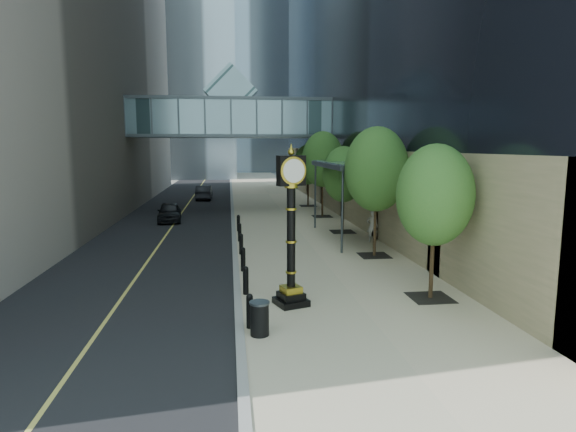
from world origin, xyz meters
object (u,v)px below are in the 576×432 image
object	(u,v)px
trash_bin	(260,320)
pedestrian	(373,226)
street_clock	(291,239)
car_far	(204,192)
car_near	(169,212)

from	to	relation	value
trash_bin	pedestrian	xyz separation A→B (m)	(6.95, 12.39, 0.42)
street_clock	pedestrian	distance (m)	11.57
street_clock	pedestrian	xyz separation A→B (m)	(5.76, 9.94, -1.35)
street_clock	car_far	xyz separation A→B (m)	(-4.44, 32.82, -1.57)
pedestrian	street_clock	bearing A→B (deg)	71.73
street_clock	trash_bin	distance (m)	3.25
pedestrian	trash_bin	bearing A→B (deg)	72.52
street_clock	pedestrian	world-z (taller)	street_clock
street_clock	car_near	bearing A→B (deg)	88.72
car_near	car_far	bearing A→B (deg)	78.18
street_clock	pedestrian	bearing A→B (deg)	40.60
trash_bin	car_near	xyz separation A→B (m)	(-4.96, 21.37, 0.18)
car_far	street_clock	bearing A→B (deg)	98.61
trash_bin	car_near	size ratio (longest dim) A/B	0.23
pedestrian	car_near	distance (m)	14.92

